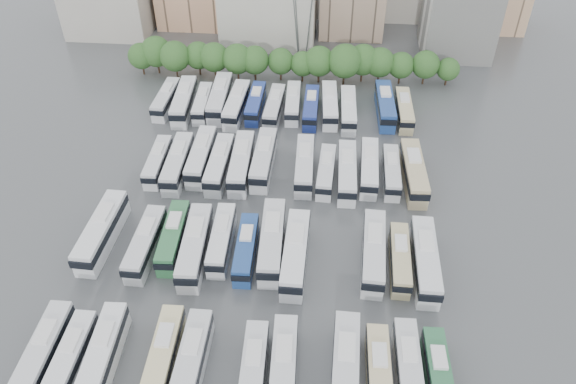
# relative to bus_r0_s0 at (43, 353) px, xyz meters

# --- Properties ---
(ground) EXTENTS (220.00, 220.00, 0.00)m
(ground) POSITION_rel_bus_r0_s0_xyz_m (21.42, 23.93, -1.88)
(ground) COLOR #424447
(ground) RESTS_ON ground
(tree_line) EXTENTS (64.70, 7.90, 8.30)m
(tree_line) POSITION_rel_bus_r0_s0_xyz_m (20.18, 65.99, 2.50)
(tree_line) COLOR black
(tree_line) RESTS_ON ground
(bus_r0_s0) EXTENTS (2.69, 12.19, 3.82)m
(bus_r0_s0) POSITION_rel_bus_r0_s0_xyz_m (0.00, 0.00, 0.00)
(bus_r0_s0) COLOR silver
(bus_r0_s0) RESTS_ON ground
(bus_r0_s1) EXTENTS (2.54, 11.56, 3.62)m
(bus_r0_s1) POSITION_rel_bus_r0_s0_xyz_m (3.19, -0.64, -0.10)
(bus_r0_s1) COLOR silver
(bus_r0_s1) RESTS_ON ground
(bus_r0_s2) EXTENTS (3.13, 12.30, 3.83)m
(bus_r0_s2) POSITION_rel_bus_r0_s0_xyz_m (6.56, 0.30, 0.00)
(bus_r0_s2) COLOR silver
(bus_r0_s2) RESTS_ON ground
(bus_r0_s4) EXTENTS (2.85, 11.73, 3.66)m
(bus_r0_s4) POSITION_rel_bus_r0_s0_xyz_m (13.14, 0.86, -0.08)
(bus_r0_s4) COLOR beige
(bus_r0_s4) RESTS_ON ground
(bus_r0_s5) EXTENTS (2.69, 12.24, 3.84)m
(bus_r0_s5) POSITION_rel_bus_r0_s0_xyz_m (16.34, 0.14, 0.01)
(bus_r0_s5) COLOR silver
(bus_r0_s5) RESTS_ON ground
(bus_r0_s7) EXTENTS (2.92, 11.75, 3.66)m
(bus_r0_s7) POSITION_rel_bus_r0_s0_xyz_m (23.14, -0.47, -0.08)
(bus_r0_s7) COLOR silver
(bus_r0_s7) RESTS_ON ground
(bus_r0_s8) EXTENTS (3.12, 12.42, 3.87)m
(bus_r0_s8) POSITION_rel_bus_r0_s0_xyz_m (26.30, 0.14, 0.02)
(bus_r0_s8) COLOR silver
(bus_r0_s8) RESTS_ON ground
(bus_r0_s10) EXTENTS (3.19, 13.12, 4.09)m
(bus_r0_s10) POSITION_rel_bus_r0_s0_xyz_m (32.85, 0.66, 0.13)
(bus_r0_s10) COLOR silver
(bus_r0_s10) RESTS_ON ground
(bus_r0_s11) EXTENTS (2.64, 11.29, 3.53)m
(bus_r0_s11) POSITION_rel_bus_r0_s0_xyz_m (36.41, 0.51, -0.14)
(bus_r0_s11) COLOR #C8B889
(bus_r0_s11) RESTS_ON ground
(bus_r0_s12) EXTENTS (2.72, 11.62, 3.63)m
(bus_r0_s12) POSITION_rel_bus_r0_s0_xyz_m (39.56, 1.34, -0.09)
(bus_r0_s12) COLOR silver
(bus_r0_s12) RESTS_ON ground
(bus_r0_s13) EXTENTS (2.67, 10.95, 3.42)m
(bus_r0_s13) POSITION_rel_bus_r0_s0_xyz_m (42.69, 0.86, -0.20)
(bus_r0_s13) COLOR #2B6540
(bus_r0_s13) RESTS_ON ground
(bus_r1_s0) EXTENTS (3.45, 13.64, 4.25)m
(bus_r1_s0) POSITION_rel_bus_r0_s0_xyz_m (0.01, 18.89, 0.21)
(bus_r1_s0) COLOR silver
(bus_r1_s0) RESTS_ON ground
(bus_r1_s2) EXTENTS (2.90, 12.08, 3.77)m
(bus_r1_s2) POSITION_rel_bus_r0_s0_xyz_m (6.41, 17.40, -0.02)
(bus_r1_s2) COLOR silver
(bus_r1_s2) RESTS_ON ground
(bus_r1_s3) EXTENTS (3.01, 11.86, 3.69)m
(bus_r1_s3) POSITION_rel_bus_r0_s0_xyz_m (9.80, 18.93, -0.06)
(bus_r1_s3) COLOR #2D6A3E
(bus_r1_s3) RESTS_ON ground
(bus_r1_s4) EXTENTS (3.50, 13.46, 4.19)m
(bus_r1_s4) POSITION_rel_bus_r0_s0_xyz_m (13.12, 17.24, 0.18)
(bus_r1_s4) COLOR silver
(bus_r1_s4) RESTS_ON ground
(bus_r1_s5) EXTENTS (2.80, 11.61, 3.62)m
(bus_r1_s5) POSITION_rel_bus_r0_s0_xyz_m (16.27, 19.06, -0.10)
(bus_r1_s5) COLOR silver
(bus_r1_s5) RESTS_ON ground
(bus_r1_s6) EXTENTS (2.69, 11.12, 3.47)m
(bus_r1_s6) POSITION_rel_bus_r0_s0_xyz_m (19.76, 17.65, -0.17)
(bus_r1_s6) COLOR navy
(bus_r1_s6) RESTS_ON ground
(bus_r1_s7) EXTENTS (3.44, 13.59, 4.23)m
(bus_r1_s7) POSITION_rel_bus_r0_s0_xyz_m (23.05, 19.02, 0.20)
(bus_r1_s7) COLOR silver
(bus_r1_s7) RESTS_ON ground
(bus_r1_s8) EXTENTS (3.11, 13.51, 4.23)m
(bus_r1_s8) POSITION_rel_bus_r0_s0_xyz_m (26.30, 17.07, 0.20)
(bus_r1_s8) COLOR silver
(bus_r1_s8) RESTS_ON ground
(bus_r1_s11) EXTENTS (3.44, 13.16, 4.09)m
(bus_r1_s11) POSITION_rel_bus_r0_s0_xyz_m (36.37, 18.24, 0.13)
(bus_r1_s11) COLOR silver
(bus_r1_s11) RESTS_ON ground
(bus_r1_s12) EXTENTS (2.64, 11.08, 3.46)m
(bus_r1_s12) POSITION_rel_bus_r0_s0_xyz_m (39.74, 17.54, -0.18)
(bus_r1_s12) COLOR tan
(bus_r1_s12) RESTS_ON ground
(bus_r1_s13) EXTENTS (3.05, 13.31, 4.16)m
(bus_r1_s13) POSITION_rel_bus_r0_s0_xyz_m (42.88, 17.28, 0.17)
(bus_r1_s13) COLOR silver
(bus_r1_s13) RESTS_ON ground
(bus_r2_s1) EXTENTS (2.60, 10.98, 3.43)m
(bus_r2_s1) POSITION_rel_bus_r0_s0_xyz_m (3.26, 35.32, -0.19)
(bus_r2_s1) COLOR silver
(bus_r2_s1) RESTS_ON ground
(bus_r2_s2) EXTENTS (3.00, 12.74, 3.98)m
(bus_r2_s2) POSITION_rel_bus_r0_s0_xyz_m (6.58, 34.86, 0.08)
(bus_r2_s2) COLOR silver
(bus_r2_s2) RESTS_ON ground
(bus_r2_s3) EXTENTS (2.81, 12.85, 4.03)m
(bus_r2_s3) POSITION_rel_bus_r0_s0_xyz_m (9.87, 36.88, 0.10)
(bus_r2_s3) COLOR silver
(bus_r2_s3) RESTS_ON ground
(bus_r2_s4) EXTENTS (2.89, 12.55, 3.93)m
(bus_r2_s4) POSITION_rel_bus_r0_s0_xyz_m (13.09, 35.21, 0.05)
(bus_r2_s4) COLOR silver
(bus_r2_s4) RESTS_ON ground
(bus_r2_s5) EXTENTS (3.22, 13.27, 4.14)m
(bus_r2_s5) POSITION_rel_bus_r0_s0_xyz_m (16.47, 35.68, 0.16)
(bus_r2_s5) COLOR silver
(bus_r2_s5) RESTS_ON ground
(bus_r2_s6) EXTENTS (3.06, 13.13, 4.11)m
(bus_r2_s6) POSITION_rel_bus_r0_s0_xyz_m (19.79, 36.94, 0.14)
(bus_r2_s6) COLOR silver
(bus_r2_s6) RESTS_ON ground
(bus_r2_s8) EXTENTS (3.08, 12.64, 3.94)m
(bus_r2_s8) POSITION_rel_bus_r0_s0_xyz_m (26.27, 36.06, 0.06)
(bus_r2_s8) COLOR silver
(bus_r2_s8) RESTS_ON ground
(bus_r2_s9) EXTENTS (2.88, 11.07, 3.44)m
(bus_r2_s9) POSITION_rel_bus_r0_s0_xyz_m (29.67, 35.05, -0.19)
(bus_r2_s9) COLOR silver
(bus_r2_s9) RESTS_ON ground
(bus_r2_s10) EXTENTS (2.86, 12.73, 3.99)m
(bus_r2_s10) POSITION_rel_bus_r0_s0_xyz_m (32.85, 34.85, 0.08)
(bus_r2_s10) COLOR silver
(bus_r2_s10) RESTS_ON ground
(bus_r2_s11) EXTENTS (3.03, 12.22, 3.81)m
(bus_r2_s11) POSITION_rel_bus_r0_s0_xyz_m (36.26, 36.38, -0.01)
(bus_r2_s11) COLOR silver
(bus_r2_s11) RESTS_ON ground
(bus_r2_s12) EXTENTS (2.50, 11.04, 3.46)m
(bus_r2_s12) POSITION_rel_bus_r0_s0_xyz_m (39.65, 35.79, -0.18)
(bus_r2_s12) COLOR silver
(bus_r2_s12) RESTS_ON ground
(bus_r2_s13) EXTENTS (3.47, 13.43, 4.18)m
(bus_r2_s13) POSITION_rel_bus_r0_s0_xyz_m (42.97, 35.58, 0.18)
(bus_r2_s13) COLOR tan
(bus_r2_s13) RESTS_ON ground
(bus_r3_s0) EXTENTS (2.91, 11.50, 3.58)m
(bus_r3_s0) POSITION_rel_bus_r0_s0_xyz_m (-0.16, 53.94, -0.12)
(bus_r3_s0) COLOR silver
(bus_r3_s0) RESTS_ON ground
(bus_r3_s1) EXTENTS (3.55, 13.28, 4.13)m
(bus_r3_s1) POSITION_rel_bus_r0_s0_xyz_m (3.38, 53.04, 0.15)
(bus_r3_s1) COLOR silver
(bus_r3_s1) RESTS_ON ground
(bus_r3_s2) EXTENTS (2.82, 10.91, 3.40)m
(bus_r3_s2) POSITION_rel_bus_r0_s0_xyz_m (6.71, 53.24, -0.21)
(bus_r3_s2) COLOR silver
(bus_r3_s2) RESTS_ON ground
(bus_r3_s3) EXTENTS (3.26, 13.61, 4.25)m
(bus_r3_s3) POSITION_rel_bus_r0_s0_xyz_m (9.67, 54.59, 0.21)
(bus_r3_s3) COLOR silver
(bus_r3_s3) RESTS_ON ground
(bus_r3_s4) EXTENTS (3.42, 12.84, 3.99)m
(bus_r3_s4) POSITION_rel_bus_r0_s0_xyz_m (13.01, 52.90, 0.08)
(bus_r3_s4) COLOR silver
(bus_r3_s4) RESTS_ON ground
(bus_r3_s5) EXTENTS (2.66, 11.35, 3.55)m
(bus_r3_s5) POSITION_rel_bus_r0_s0_xyz_m (16.29, 53.92, -0.13)
(bus_r3_s5) COLOR navy
(bus_r3_s5) RESTS_ON ground
(bus_r3_s6) EXTENTS (3.10, 11.78, 3.66)m
(bus_r3_s6) POSITION_rel_bus_r0_s0_xyz_m (19.82, 52.91, -0.08)
(bus_r3_s6) COLOR silver
(bus_r3_s6) RESTS_ON ground
(bus_r3_s7) EXTENTS (2.85, 11.42, 3.56)m
(bus_r3_s7) POSITION_rel_bus_r0_s0_xyz_m (23.01, 54.59, -0.13)
(bus_r3_s7) COLOR silver
(bus_r3_s7) RESTS_ON ground
(bus_r3_s8) EXTENTS (2.50, 11.46, 3.59)m
(bus_r3_s8) POSITION_rel_bus_r0_s0_xyz_m (26.35, 53.27, -0.11)
(bus_r3_s8) COLOR navy
(bus_r3_s8) RESTS_ON ground
(bus_r3_s9) EXTENTS (3.31, 12.44, 3.87)m
(bus_r3_s9) POSITION_rel_bus_r0_s0_xyz_m (29.64, 54.23, 0.02)
(bus_r3_s9) COLOR silver
(bus_r3_s9) RESTS_ON ground
(bus_r3_s10) EXTENTS (2.94, 12.25, 3.83)m
(bus_r3_s10) POSITION_rel_bus_r0_s0_xyz_m (32.97, 52.92, 0.00)
(bus_r3_s10) COLOR silver
(bus_r3_s10) RESTS_ON ground
(bus_r3_s12) EXTENTS (3.33, 13.04, 4.06)m
(bus_r3_s12) POSITION_rel_bus_r0_s0_xyz_m (39.54, 54.75, 0.12)
(bus_r3_s12) COLOR navy
(bus_r3_s12) RESTS_ON ground
(bus_r3_s13) EXTENTS (2.70, 11.53, 3.61)m
(bus_r3_s13) POSITION_rel_bus_r0_s0_xyz_m (42.88, 53.89, -0.11)
(bus_r3_s13) COLOR #CCBD8C
(bus_r3_s13) RESTS_ON ground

